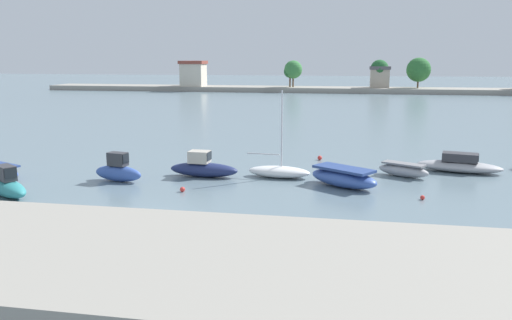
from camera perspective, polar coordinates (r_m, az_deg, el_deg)
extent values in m
plane|color=slate|center=(25.36, -13.60, -6.77)|extent=(400.00, 400.00, 0.00)
cube|color=gray|center=(18.20, -24.61, -11.15)|extent=(70.13, 7.91, 2.16)
ellipsoid|color=teal|center=(32.62, -25.58, -2.72)|extent=(4.48, 3.67, 0.92)
cube|color=#333338|center=(32.31, -25.63, -1.27)|extent=(1.55, 1.39, 0.82)
cube|color=black|center=(31.66, -25.23, -1.32)|extent=(0.44, 0.59, 0.57)
ellipsoid|color=#3856A8|center=(33.88, -14.80, -1.42)|extent=(3.45, 1.59, 1.01)
cube|color=#333338|center=(33.69, -14.86, 0.10)|extent=(1.29, 0.91, 0.83)
cube|color=black|center=(33.33, -14.06, 0.17)|extent=(0.20, 0.63, 0.58)
ellipsoid|color=navy|center=(34.19, -5.72, -1.06)|extent=(4.62, 1.56, 0.92)
cube|color=#BCB2A3|center=(34.12, -6.20, 0.35)|extent=(1.35, 1.08, 0.77)
cube|color=black|center=(33.89, -5.16, 0.43)|extent=(0.12, 0.92, 0.54)
ellipsoid|color=white|center=(33.87, 2.54, -1.30)|extent=(4.20, 1.91, 0.73)
cylinder|color=silver|center=(33.34, 2.82, 3.41)|extent=(0.10, 0.10, 4.89)
cylinder|color=#B7B7BC|center=(33.89, 0.79, 0.67)|extent=(2.14, 0.27, 0.08)
ellipsoid|color=#3856A8|center=(31.83, 9.53, -1.99)|extent=(4.77, 4.04, 1.02)
cube|color=navy|center=(31.71, 9.56, -0.95)|extent=(3.86, 3.29, 0.16)
ellipsoid|color=#9E9EA3|center=(35.40, 15.78, -1.13)|extent=(3.49, 2.55, 0.78)
cube|color=slate|center=(35.31, 15.82, -0.41)|extent=(2.82, 2.08, 0.12)
ellipsoid|color=#9E9EA3|center=(38.08, 21.29, -0.67)|extent=(5.83, 3.14, 0.73)
cube|color=#333338|center=(37.96, 21.38, 0.29)|extent=(2.46, 1.62, 0.57)
cube|color=black|center=(37.94, 23.09, 0.25)|extent=(0.31, 1.03, 0.40)
sphere|color=red|center=(39.84, 6.97, 0.24)|extent=(0.34, 0.34, 0.34)
sphere|color=red|center=(30.57, -8.03, -3.19)|extent=(0.30, 0.30, 0.30)
sphere|color=red|center=(30.04, 17.71, -3.92)|extent=(0.25, 0.25, 0.25)
cube|color=gray|center=(118.31, 5.62, 7.67)|extent=(121.08, 8.65, 1.08)
cube|color=#99939E|center=(124.12, -6.65, 8.80)|extent=(4.08, 3.82, 3.19)
cube|color=brown|center=(124.06, -6.68, 9.70)|extent=(4.49, 4.20, 0.70)
cube|color=beige|center=(121.92, -6.85, 9.19)|extent=(5.08, 4.80, 5.05)
cube|color=brown|center=(121.86, -6.88, 10.54)|extent=(5.59, 5.28, 0.70)
cube|color=#B2A38E|center=(118.31, 13.34, 8.64)|extent=(4.01, 3.45, 3.92)
cube|color=#565156|center=(118.24, 13.39, 9.76)|extent=(4.41, 3.80, 0.70)
cylinder|color=brown|center=(118.03, 4.07, 8.50)|extent=(0.36, 0.36, 2.26)
sphere|color=#387A3D|center=(117.94, 4.08, 9.82)|extent=(4.00, 4.00, 4.00)
cylinder|color=brown|center=(119.91, 17.24, 7.96)|extent=(0.36, 0.36, 1.80)
sphere|color=#2D6B33|center=(119.81, 17.32, 9.38)|extent=(5.20, 5.20, 5.20)
cylinder|color=brown|center=(118.34, 13.27, 8.31)|extent=(0.36, 0.36, 2.54)
sphere|color=#235B2D|center=(118.25, 13.33, 9.67)|extent=(3.88, 3.88, 3.88)
cylinder|color=brown|center=(118.05, 3.73, 8.51)|extent=(0.36, 0.36, 2.29)
sphere|color=#235B2D|center=(117.97, 3.74, 9.61)|extent=(2.80, 2.80, 2.80)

